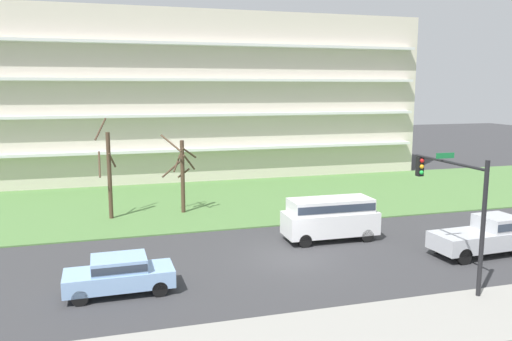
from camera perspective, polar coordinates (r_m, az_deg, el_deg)
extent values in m
plane|color=#38383A|center=(25.75, 4.19, -9.85)|extent=(160.00, 160.00, 0.00)
cube|color=#99968E|center=(19.00, 12.98, -17.01)|extent=(80.00, 4.00, 0.15)
cube|color=#547F42|center=(38.69, -3.04, -3.28)|extent=(80.00, 16.00, 0.08)
cube|color=beige|center=(51.18, -6.64, 8.22)|extent=(41.79, 11.32, 15.14)
cube|color=silver|center=(45.48, -5.25, 2.39)|extent=(40.12, 0.90, 0.24)
cube|color=silver|center=(45.22, -5.30, 6.20)|extent=(40.12, 0.90, 0.24)
cube|color=silver|center=(45.16, -5.36, 10.04)|extent=(40.12, 0.90, 0.24)
cube|color=silver|center=(45.31, -5.42, 13.87)|extent=(40.12, 0.90, 0.24)
cylinder|color=#4C3828|center=(33.87, -16.02, -0.63)|extent=(0.27, 0.27, 5.64)
cylinder|color=#4C3828|center=(33.85, -16.97, 4.44)|extent=(0.83, 0.99, 1.37)
cylinder|color=#4C3828|center=(33.75, -17.06, 0.66)|extent=(0.13, 1.25, 1.55)
cylinder|color=#4C3828|center=(33.53, -15.75, 1.10)|extent=(0.52, 0.57, 0.98)
cylinder|color=#4C3828|center=(34.55, -8.18, -0.75)|extent=(0.27, 0.27, 4.96)
cylinder|color=#4C3828|center=(34.06, -7.47, 0.91)|extent=(0.94, 0.94, 1.15)
cylinder|color=#4C3828|center=(34.63, -8.79, 0.84)|extent=(0.70, 0.77, 1.17)
cylinder|color=#4C3828|center=(34.89, -8.07, -0.29)|extent=(0.84, 0.39, 0.69)
cylinder|color=#4C3828|center=(35.16, -9.24, 0.30)|extent=(1.68, 1.20, 1.13)
cylinder|color=#4C3828|center=(33.89, -7.46, 1.96)|extent=(1.08, 0.94, 0.83)
cylinder|color=#4C3828|center=(33.60, -9.46, 3.01)|extent=(1.21, 1.67, 1.06)
cube|color=#8CB2E0|center=(22.18, -14.98, -11.50)|extent=(4.43, 1.87, 0.70)
cube|color=#8CB2E0|center=(21.97, -15.05, -9.97)|extent=(2.23, 1.69, 0.55)
cube|color=#2D3847|center=(21.97, -15.05, -9.97)|extent=(2.18, 1.73, 0.30)
cylinder|color=black|center=(23.13, -11.14, -11.41)|extent=(0.64, 0.23, 0.64)
cylinder|color=black|center=(21.67, -10.68, -12.84)|extent=(0.64, 0.23, 0.64)
cylinder|color=black|center=(23.06, -18.93, -11.81)|extent=(0.64, 0.23, 0.64)
cylinder|color=black|center=(21.59, -19.05, -13.29)|extent=(0.64, 0.23, 0.64)
cube|color=white|center=(28.81, 8.27, -5.80)|extent=(5.22, 2.06, 1.25)
cube|color=white|center=(28.57, 8.31, -3.86)|extent=(4.62, 1.89, 0.75)
cube|color=#2D3847|center=(28.57, 8.31, -3.86)|extent=(4.53, 1.93, 0.41)
cylinder|color=black|center=(27.52, 5.49, -7.82)|extent=(0.72, 0.23, 0.72)
cylinder|color=black|center=(29.12, 4.22, -6.84)|extent=(0.72, 0.23, 0.72)
cylinder|color=black|center=(28.98, 12.27, -7.11)|extent=(0.72, 0.23, 0.72)
cylinder|color=black|center=(30.50, 10.71, -6.23)|extent=(0.72, 0.23, 0.72)
cube|color=#B7BABF|center=(28.53, 23.94, -7.00)|extent=(5.50, 2.29, 0.85)
cube|color=#B7BABF|center=(28.94, 25.35, -5.28)|extent=(1.90, 1.94, 0.70)
cube|color=#2D3847|center=(28.94, 25.35, -5.28)|extent=(1.86, 1.97, 0.38)
cylinder|color=black|center=(30.53, 25.36, -6.89)|extent=(0.81, 0.26, 0.80)
cylinder|color=black|center=(28.07, 19.79, -7.91)|extent=(0.81, 0.26, 0.80)
cylinder|color=black|center=(26.78, 22.21, -8.87)|extent=(0.81, 0.26, 0.80)
cylinder|color=black|center=(22.12, 23.96, -6.20)|extent=(0.18, 0.18, 5.64)
cylinder|color=black|center=(23.45, 20.66, 0.89)|extent=(0.12, 4.71, 0.12)
cube|color=black|center=(25.18, 17.81, 0.42)|extent=(0.28, 0.28, 0.90)
sphere|color=red|center=(25.01, 18.03, 1.05)|extent=(0.20, 0.20, 0.20)
sphere|color=#F2A519|center=(25.05, 18.00, 0.42)|extent=(0.20, 0.20, 0.20)
sphere|color=green|center=(25.10, 17.97, -0.22)|extent=(0.20, 0.20, 0.20)
cube|color=#197238|center=(23.61, 20.35, 1.57)|extent=(0.90, 0.04, 0.24)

